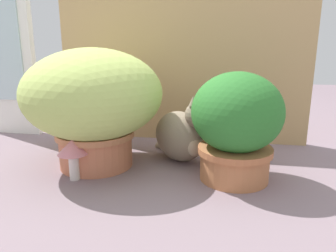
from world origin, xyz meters
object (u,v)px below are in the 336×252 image
object	(u,v)px
cat	(182,134)
leafy_planter	(236,124)
mushroom_ornament_red	(94,150)
grass_planter	(93,100)
mushroom_ornament_pink	(73,150)

from	to	relation	value
cat	leafy_planter	bearing A→B (deg)	-35.15
mushroom_ornament_red	leafy_planter	bearing A→B (deg)	3.68
grass_planter	mushroom_ornament_pink	world-z (taller)	grass_planter
cat	mushroom_ornament_pink	size ratio (longest dim) A/B	2.03
grass_planter	mushroom_ornament_pink	distance (m)	0.23
mushroom_ornament_pink	mushroom_ornament_red	size ratio (longest dim) A/B	1.24
leafy_planter	grass_planter	bearing A→B (deg)	175.90
leafy_planter	mushroom_ornament_pink	xyz separation A→B (m)	(-0.60, -0.11, -0.10)
grass_planter	leafy_planter	bearing A→B (deg)	-4.10
grass_planter	mushroom_ornament_red	world-z (taller)	grass_planter
leafy_planter	mushroom_ornament_pink	distance (m)	0.62
grass_planter	leafy_planter	distance (m)	0.58
mushroom_ornament_pink	leafy_planter	bearing A→B (deg)	10.67
leafy_planter	cat	world-z (taller)	leafy_planter
cat	grass_planter	bearing A→B (deg)	-161.91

